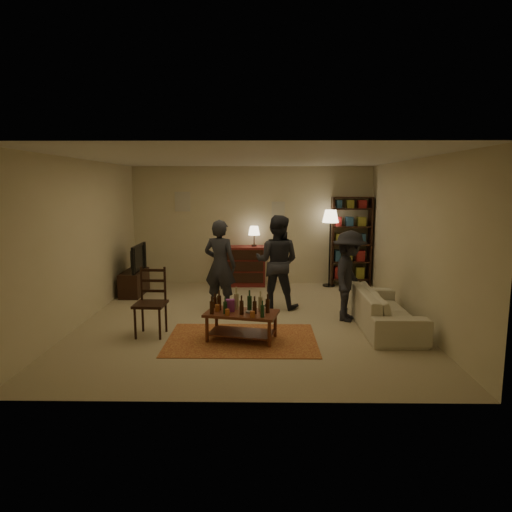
{
  "coord_description": "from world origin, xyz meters",
  "views": [
    {
      "loc": [
        0.24,
        -7.53,
        2.27
      ],
      "look_at": [
        0.13,
        0.1,
        1.09
      ],
      "focal_mm": 32.0,
      "sensor_mm": 36.0,
      "label": 1
    }
  ],
  "objects_px": {
    "person_left": "(220,265)",
    "person_by_sofa": "(349,276)",
    "bookshelf": "(351,240)",
    "dresser": "(244,265)",
    "floor_lamp": "(330,222)",
    "sofa": "(384,309)",
    "tv_stand": "(134,276)",
    "person_right": "(277,262)",
    "dining_chair": "(151,299)",
    "coffee_table": "(241,315)"
  },
  "relations": [
    {
      "from": "sofa",
      "to": "person_right",
      "type": "height_order",
      "value": "person_right"
    },
    {
      "from": "person_left",
      "to": "person_by_sofa",
      "type": "distance_m",
      "value": 2.31
    },
    {
      "from": "coffee_table",
      "to": "sofa",
      "type": "distance_m",
      "value": 2.36
    },
    {
      "from": "dresser",
      "to": "floor_lamp",
      "type": "relative_size",
      "value": 0.79
    },
    {
      "from": "person_right",
      "to": "coffee_table",
      "type": "bearing_deg",
      "value": 88.37
    },
    {
      "from": "coffee_table",
      "to": "sofa",
      "type": "height_order",
      "value": "coffee_table"
    },
    {
      "from": "dining_chair",
      "to": "person_right",
      "type": "bearing_deg",
      "value": 41.44
    },
    {
      "from": "person_by_sofa",
      "to": "person_left",
      "type": "bearing_deg",
      "value": 96.73
    },
    {
      "from": "coffee_table",
      "to": "tv_stand",
      "type": "relative_size",
      "value": 1.08
    },
    {
      "from": "tv_stand",
      "to": "sofa",
      "type": "xyz_separation_m",
      "value": [
        4.64,
        -2.2,
        -0.08
      ]
    },
    {
      "from": "dresser",
      "to": "bookshelf",
      "type": "distance_m",
      "value": 2.5
    },
    {
      "from": "dresser",
      "to": "person_right",
      "type": "bearing_deg",
      "value": -69.74
    },
    {
      "from": "tv_stand",
      "to": "person_by_sofa",
      "type": "height_order",
      "value": "person_by_sofa"
    },
    {
      "from": "sofa",
      "to": "tv_stand",
      "type": "bearing_deg",
      "value": 64.66
    },
    {
      "from": "coffee_table",
      "to": "tv_stand",
      "type": "xyz_separation_m",
      "value": [
        -2.37,
        2.83,
        -0.0
      ]
    },
    {
      "from": "sofa",
      "to": "floor_lamp",
      "type": "bearing_deg",
      "value": 8.32
    },
    {
      "from": "dresser",
      "to": "person_right",
      "type": "relative_size",
      "value": 0.78
    },
    {
      "from": "tv_stand",
      "to": "floor_lamp",
      "type": "distance_m",
      "value": 4.42
    },
    {
      "from": "coffee_table",
      "to": "sofa",
      "type": "bearing_deg",
      "value": 15.54
    },
    {
      "from": "dining_chair",
      "to": "bookshelf",
      "type": "xyz_separation_m",
      "value": [
        3.7,
        3.56,
        0.48
      ]
    },
    {
      "from": "tv_stand",
      "to": "dresser",
      "type": "bearing_deg",
      "value": 22.07
    },
    {
      "from": "coffee_table",
      "to": "floor_lamp",
      "type": "height_order",
      "value": "floor_lamp"
    },
    {
      "from": "floor_lamp",
      "to": "coffee_table",
      "type": "bearing_deg",
      "value": -116.43
    },
    {
      "from": "dresser",
      "to": "person_by_sofa",
      "type": "distance_m",
      "value": 3.31
    },
    {
      "from": "person_by_sofa",
      "to": "sofa",
      "type": "bearing_deg",
      "value": -107.35
    },
    {
      "from": "coffee_table",
      "to": "tv_stand",
      "type": "height_order",
      "value": "tv_stand"
    },
    {
      "from": "floor_lamp",
      "to": "person_right",
      "type": "height_order",
      "value": "person_right"
    },
    {
      "from": "tv_stand",
      "to": "floor_lamp",
      "type": "relative_size",
      "value": 0.61
    },
    {
      "from": "dresser",
      "to": "sofa",
      "type": "distance_m",
      "value": 3.93
    },
    {
      "from": "bookshelf",
      "to": "sofa",
      "type": "height_order",
      "value": "bookshelf"
    },
    {
      "from": "coffee_table",
      "to": "dining_chair",
      "type": "distance_m",
      "value": 1.41
    },
    {
      "from": "person_left",
      "to": "tv_stand",
      "type": "bearing_deg",
      "value": -13.53
    },
    {
      "from": "coffee_table",
      "to": "person_left",
      "type": "relative_size",
      "value": 0.69
    },
    {
      "from": "sofa",
      "to": "coffee_table",
      "type": "bearing_deg",
      "value": 105.54
    },
    {
      "from": "dining_chair",
      "to": "sofa",
      "type": "xyz_separation_m",
      "value": [
        3.65,
        0.38,
        -0.25
      ]
    },
    {
      "from": "person_left",
      "to": "person_right",
      "type": "height_order",
      "value": "person_right"
    },
    {
      "from": "dining_chair",
      "to": "person_left",
      "type": "height_order",
      "value": "person_left"
    },
    {
      "from": "tv_stand",
      "to": "person_right",
      "type": "height_order",
      "value": "person_right"
    },
    {
      "from": "coffee_table",
      "to": "person_left",
      "type": "distance_m",
      "value": 1.77
    },
    {
      "from": "bookshelf",
      "to": "person_left",
      "type": "bearing_deg",
      "value": -142.14
    },
    {
      "from": "floor_lamp",
      "to": "person_left",
      "type": "xyz_separation_m",
      "value": [
        -2.28,
        -2.03,
        -0.64
      ]
    },
    {
      "from": "tv_stand",
      "to": "dresser",
      "type": "height_order",
      "value": "dresser"
    },
    {
      "from": "bookshelf",
      "to": "coffee_table",
      "type": "bearing_deg",
      "value": -121.34
    },
    {
      "from": "coffee_table",
      "to": "bookshelf",
      "type": "height_order",
      "value": "bookshelf"
    },
    {
      "from": "floor_lamp",
      "to": "person_by_sofa",
      "type": "distance_m",
      "value": 2.73
    },
    {
      "from": "dining_chair",
      "to": "person_left",
      "type": "relative_size",
      "value": 0.63
    },
    {
      "from": "coffee_table",
      "to": "dresser",
      "type": "distance_m",
      "value": 3.75
    },
    {
      "from": "floor_lamp",
      "to": "bookshelf",
      "type": "bearing_deg",
      "value": 14.81
    },
    {
      "from": "bookshelf",
      "to": "person_left",
      "type": "xyz_separation_m",
      "value": [
        -2.78,
        -2.16,
        -0.2
      ]
    },
    {
      "from": "person_by_sofa",
      "to": "person_right",
      "type": "bearing_deg",
      "value": 78.16
    }
  ]
}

